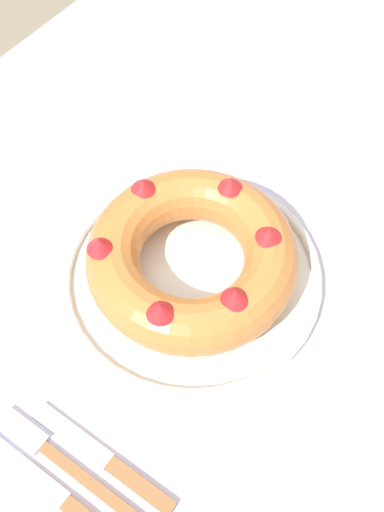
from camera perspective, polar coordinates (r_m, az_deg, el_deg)
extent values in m
plane|color=gray|center=(1.48, 1.35, -17.65)|extent=(8.00, 8.00, 0.00)
cube|color=silver|center=(0.78, 2.42, -2.64)|extent=(1.39, 1.08, 0.03)
cylinder|color=brown|center=(1.59, 0.14, 14.89)|extent=(0.06, 0.06, 0.74)
cylinder|color=white|center=(0.77, 0.00, -1.97)|extent=(0.32, 0.32, 0.01)
torus|color=white|center=(0.76, 0.00, -1.62)|extent=(0.33, 0.33, 0.01)
torus|color=#C67538|center=(0.73, 0.00, 0.00)|extent=(0.26, 0.26, 0.07)
cone|color=red|center=(0.65, 4.13, -3.77)|extent=(0.04, 0.04, 0.02)
cone|color=red|center=(0.70, 7.38, 2.21)|extent=(0.04, 0.04, 0.02)
cone|color=red|center=(0.74, 3.69, 6.95)|extent=(0.04, 0.04, 0.02)
cone|color=red|center=(0.74, -4.68, 6.84)|extent=(0.03, 0.03, 0.02)
cone|color=red|center=(0.69, -8.82, 1.13)|extent=(0.04, 0.04, 0.02)
cone|color=red|center=(0.64, -3.08, -5.07)|extent=(0.04, 0.04, 0.02)
cube|color=#936038|center=(0.68, -9.08, -21.01)|extent=(0.01, 0.15, 0.01)
cube|color=silver|center=(0.71, -15.87, -15.70)|extent=(0.02, 0.06, 0.01)
cube|color=silver|center=(0.70, -16.09, -18.63)|extent=(0.02, 0.13, 0.00)
cube|color=#936038|center=(0.67, -4.95, -21.00)|extent=(0.02, 0.08, 0.01)
cube|color=silver|center=(0.70, -11.30, -16.40)|extent=(0.02, 0.10, 0.00)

